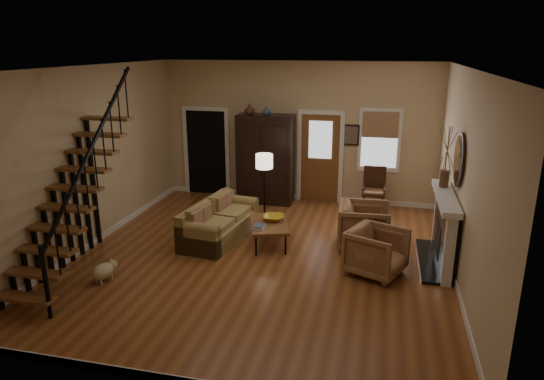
% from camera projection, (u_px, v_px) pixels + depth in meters
% --- Properties ---
extents(room, '(7.00, 7.33, 3.30)m').
position_uv_depth(room, '(263.00, 153.00, 9.96)').
color(room, brown).
rests_on(room, ground).
extents(staircase, '(0.94, 2.80, 3.20)m').
position_uv_depth(staircase, '(69.00, 181.00, 7.59)').
color(staircase, brown).
rests_on(staircase, ground).
extents(fireplace, '(0.33, 1.95, 2.30)m').
position_uv_depth(fireplace, '(447.00, 223.00, 8.23)').
color(fireplace, black).
rests_on(fireplace, ground).
extents(armoire, '(1.30, 0.60, 2.10)m').
position_uv_depth(armoire, '(266.00, 159.00, 11.44)').
color(armoire, black).
rests_on(armoire, ground).
extents(vase_a, '(0.24, 0.24, 0.25)m').
position_uv_depth(vase_a, '(249.00, 109.00, 11.09)').
color(vase_a, '#4C2619').
rests_on(vase_a, armoire).
extents(vase_b, '(0.20, 0.20, 0.21)m').
position_uv_depth(vase_b, '(266.00, 111.00, 11.01)').
color(vase_b, '#334C60').
rests_on(vase_b, armoire).
extents(sofa, '(1.10, 2.04, 0.72)m').
position_uv_depth(sofa, '(220.00, 221.00, 9.38)').
color(sofa, olive).
rests_on(sofa, ground).
extents(coffee_table, '(0.97, 1.29, 0.44)m').
position_uv_depth(coffee_table, '(269.00, 233.00, 9.17)').
color(coffee_table, brown).
rests_on(coffee_table, ground).
extents(bowl, '(0.39, 0.39, 0.10)m').
position_uv_depth(bowl, '(273.00, 218.00, 9.22)').
color(bowl, gold).
rests_on(bowl, coffee_table).
extents(books, '(0.21, 0.29, 0.05)m').
position_uv_depth(books, '(259.00, 226.00, 8.84)').
color(books, beige).
rests_on(books, coffee_table).
extents(armchair_left, '(1.12, 1.11, 0.78)m').
position_uv_depth(armchair_left, '(376.00, 252.00, 7.94)').
color(armchair_left, brown).
rests_on(armchair_left, ground).
extents(armchair_right, '(0.98, 0.95, 0.85)m').
position_uv_depth(armchair_right, '(364.00, 226.00, 8.97)').
color(armchair_right, brown).
rests_on(armchair_right, ground).
extents(floor_lamp, '(0.41, 0.41, 1.53)m').
position_uv_depth(floor_lamp, '(264.00, 190.00, 9.99)').
color(floor_lamp, black).
rests_on(floor_lamp, ground).
extents(side_chair, '(0.54, 0.54, 1.02)m').
position_uv_depth(side_chair, '(374.00, 190.00, 10.86)').
color(side_chair, '#3A1F12').
rests_on(side_chair, ground).
extents(dog, '(0.38, 0.49, 0.32)m').
position_uv_depth(dog, '(103.00, 272.00, 7.74)').
color(dog, beige).
rests_on(dog, ground).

